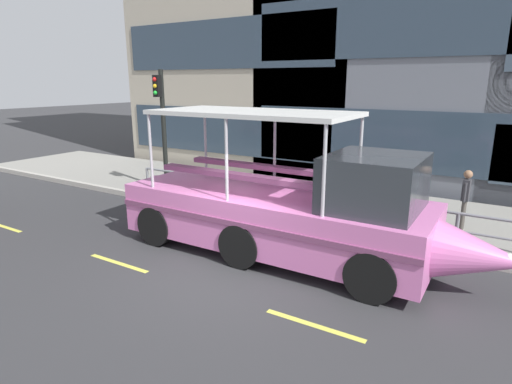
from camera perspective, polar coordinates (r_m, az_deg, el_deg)
name	(u,v)px	position (r m, az deg, el deg)	size (l,w,h in m)	color
ground_plane	(232,270)	(9.34, -3.32, -10.55)	(120.00, 120.00, 0.00)	#333335
sidewalk	(329,204)	(13.98, 9.86, -1.66)	(32.00, 4.80, 0.18)	gray
curb_edge	(295,226)	(11.80, 5.33, -4.61)	(32.00, 0.18, 0.18)	#B2ADA3
lane_centreline	(202,290)	(8.61, -7.32, -12.97)	(25.80, 0.12, 0.01)	#DBD64C
curb_guardrail	(301,199)	(11.88, 6.18, -1.01)	(12.08, 0.09, 0.89)	gray
traffic_light_pole	(162,119)	(15.17, -12.60, 9.62)	(0.24, 0.46, 4.20)	black
duck_tour_boat	(293,212)	(9.67, 4.99, -2.70)	(9.03, 2.49, 3.34)	pink
pedestrian_near_bow	(466,194)	(12.25, 26.50, -0.25)	(0.22, 0.46, 1.60)	#47423D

